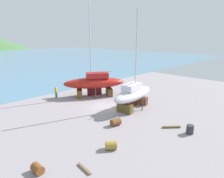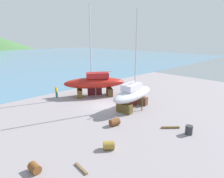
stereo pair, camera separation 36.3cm
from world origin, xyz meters
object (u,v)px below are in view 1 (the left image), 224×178
Objects in this scene: sailboat_far_slipway at (133,94)px; worker at (56,92)px; sailboat_small_center at (95,83)px; barrel_by_slipway at (116,122)px; barrel_rust_near at (190,129)px; barrel_rust_mid at (111,145)px; barrel_rust_far at (38,169)px; barrel_tar_black at (127,92)px.

worker is (-4.33, 10.30, -0.93)m from sailboat_far_slipway.
barrel_by_slipway is at bearing 95.34° from sailboat_small_center.
barrel_by_slipway is 6.69m from barrel_rust_near.
sailboat_small_center is at bearing 54.85° from barrel_rust_mid.
sailboat_small_center is 16.51m from barrel_rust_far.
sailboat_small_center is at bearing 143.36° from barrel_tar_black.
barrel_rust_far is at bearing -71.84° from worker.
sailboat_far_slipway is at bearing 79.23° from barrel_rust_near.
worker is at bearing 142.81° from barrel_tar_black.
barrel_by_slipway is at bearing 38.85° from barrel_rust_mid.
barrel_rust_mid is 7.33m from barrel_rust_near.
barrel_rust_near is at bearing -108.75° from sailboat_far_slipway.
sailboat_small_center is 4.99m from barrel_tar_black.
barrel_rust_mid is at bearing -141.15° from barrel_by_slipway.
worker reaches higher than barrel_tar_black.
barrel_rust_far is (-16.87, -7.13, -0.17)m from barrel_tar_black.
sailboat_small_center is 7.00m from sailboat_far_slipway.
sailboat_small_center is 15.02× the size of barrel_rust_mid.
sailboat_far_slipway is 9.26m from barrel_rust_mid.
worker is at bearing 104.80° from sailboat_far_slipway.
barrel_rust_near is at bearing -25.70° from barrel_rust_mid.
barrel_by_slipway is (-4.79, -8.77, -1.64)m from sailboat_small_center.
barrel_by_slipway is at bearing -145.40° from barrel_tar_black.
barrel_rust_mid is at bearing 154.30° from barrel_rust_near.
barrel_rust_near is (6.61, -3.18, 0.07)m from barrel_rust_mid.
barrel_by_slipway is at bearing 120.61° from barrel_rust_near.
barrel_tar_black reaches higher than barrel_rust_near.
sailboat_far_slipway is (0.05, -7.00, -0.22)m from sailboat_small_center.
barrel_rust_near is (-1.43, -7.53, -1.37)m from sailboat_far_slipway.
sailboat_far_slipway is 14.15× the size of barrel_rust_far.
barrel_by_slipway is 1.16× the size of barrel_rust_far.
sailboat_far_slipway is 6.95× the size of worker.
barrel_rust_mid is (-8.04, -4.35, -1.44)m from sailboat_far_slipway.
barrel_rust_mid is 5.25m from barrel_rust_far.
barrel_rust_far is at bearing 71.33° from sailboat_small_center.
barrel_rust_far is at bearing 158.65° from barrel_rust_near.
worker is 1.75× the size of barrel_by_slipway.
worker reaches higher than barrel_rust_near.
sailboat_far_slipway is 13.52m from barrel_rust_far.
sailboat_far_slipway is 12.14× the size of barrel_tar_black.
sailboat_far_slipway is 5.35m from barrel_by_slipway.
barrel_rust_mid is (-3.72, -14.65, -0.51)m from worker.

